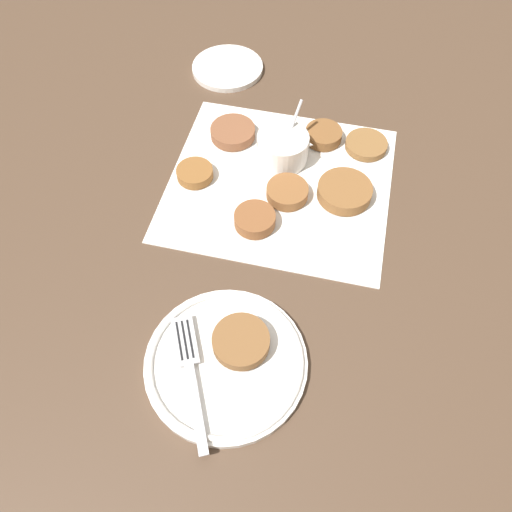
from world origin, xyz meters
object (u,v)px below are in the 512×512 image
(extra_saucer, at_px, (228,68))
(fritter_on_plate, at_px, (241,341))
(fork, at_px, (189,366))
(sauce_bowl, at_px, (283,149))
(serving_plate, at_px, (226,362))

(extra_saucer, bearing_deg, fritter_on_plate, -73.81)
(fritter_on_plate, xyz_separation_m, fork, (-0.06, -0.04, -0.01))
(sauce_bowl, bearing_deg, fork, -96.34)
(fritter_on_plate, bearing_deg, serving_plate, -119.66)
(extra_saucer, bearing_deg, sauce_bowl, -54.87)
(sauce_bowl, distance_m, serving_plate, 0.38)
(serving_plate, distance_m, extra_saucer, 0.61)
(sauce_bowl, relative_size, fork, 0.57)
(serving_plate, height_order, fritter_on_plate, fritter_on_plate)
(serving_plate, relative_size, fork, 1.23)
(serving_plate, height_order, fork, fork)
(fork, bearing_deg, fritter_on_plate, 37.80)
(fork, xyz_separation_m, extra_saucer, (-0.11, 0.61, -0.01))
(fork, height_order, extra_saucer, fork)
(fritter_on_plate, bearing_deg, extra_saucer, 106.19)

